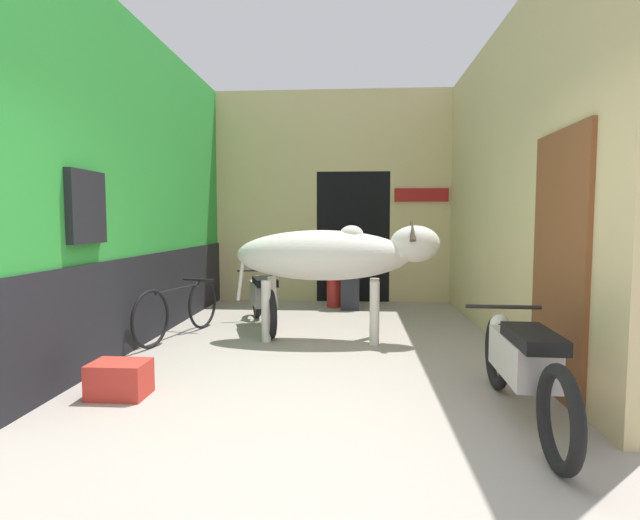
# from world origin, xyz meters

# --- Properties ---
(ground_plane) EXTENTS (30.00, 30.00, 0.00)m
(ground_plane) POSITION_xyz_m (0.00, 0.00, 0.00)
(ground_plane) COLOR #9E9389
(wall_left_shopfront) EXTENTS (0.25, 5.54, 3.60)m
(wall_left_shopfront) POSITION_xyz_m (-2.09, 2.76, 1.74)
(wall_left_shopfront) COLOR green
(wall_left_shopfront) RESTS_ON ground_plane
(wall_back_with_doorway) EXTENTS (4.01, 0.93, 3.60)m
(wall_back_with_doorway) POSITION_xyz_m (0.16, 5.83, 1.50)
(wall_back_with_doorway) COLOR #D1BC84
(wall_back_with_doorway) RESTS_ON ground_plane
(wall_right_with_door) EXTENTS (0.22, 5.54, 3.60)m
(wall_right_with_door) POSITION_xyz_m (2.09, 2.72, 1.78)
(wall_right_with_door) COLOR #D1BC84
(wall_right_with_door) RESTS_ON ground_plane
(cow) EXTENTS (2.37, 0.68, 1.42)m
(cow) POSITION_xyz_m (0.13, 2.72, 0.99)
(cow) COLOR silver
(cow) RESTS_ON ground_plane
(motorcycle_near) EXTENTS (0.58, 2.00, 0.73)m
(motorcycle_near) POSITION_xyz_m (1.54, 0.42, 0.42)
(motorcycle_near) COLOR black
(motorcycle_near) RESTS_ON ground_plane
(motorcycle_far) EXTENTS (0.78, 1.86, 0.72)m
(motorcycle_far) POSITION_xyz_m (-0.81, 3.36, 0.41)
(motorcycle_far) COLOR black
(motorcycle_far) RESTS_ON ground_plane
(bicycle) EXTENTS (0.55, 1.68, 0.66)m
(bicycle) POSITION_xyz_m (-1.70, 2.73, 0.33)
(bicycle) COLOR black
(bicycle) RESTS_ON ground_plane
(shopkeeper_seated) EXTENTS (0.41, 0.34, 1.23)m
(shopkeeper_seated) POSITION_xyz_m (0.32, 4.82, 0.66)
(shopkeeper_seated) COLOR #282833
(shopkeeper_seated) RESTS_ON ground_plane
(plastic_stool) EXTENTS (0.32, 0.32, 0.48)m
(plastic_stool) POSITION_xyz_m (0.05, 4.96, 0.26)
(plastic_stool) COLOR red
(plastic_stool) RESTS_ON ground_plane
(crate) EXTENTS (0.44, 0.32, 0.28)m
(crate) POSITION_xyz_m (-1.47, 0.72, 0.14)
(crate) COLOR red
(crate) RESTS_ON ground_plane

